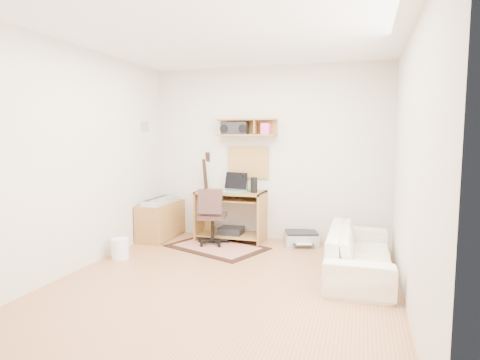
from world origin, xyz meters
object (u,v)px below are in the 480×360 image
(task_chair, at_px, (212,216))
(cabinet, at_px, (161,220))
(printer, at_px, (301,238))
(sofa, at_px, (360,244))
(desk, at_px, (231,216))

(task_chair, distance_m, cabinet, 0.93)
(printer, distance_m, sofa, 1.39)
(desk, relative_size, sofa, 0.57)
(desk, height_order, task_chair, task_chair)
(desk, distance_m, cabinet, 1.10)
(cabinet, height_order, sofa, sofa)
(task_chair, xyz_separation_m, sofa, (2.05, -0.67, -0.08))
(sofa, bearing_deg, cabinet, 74.48)
(cabinet, bearing_deg, printer, 7.09)
(task_chair, bearing_deg, desk, 50.68)
(desk, relative_size, printer, 2.13)
(sofa, bearing_deg, desk, 61.99)
(task_chair, xyz_separation_m, printer, (1.23, 0.42, -0.34))
(desk, relative_size, task_chair, 1.18)
(cabinet, bearing_deg, sofa, -15.52)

